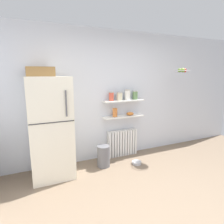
{
  "coord_description": "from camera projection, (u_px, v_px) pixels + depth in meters",
  "views": [
    {
      "loc": [
        -1.6,
        -1.58,
        1.73
      ],
      "look_at": [
        -0.16,
        1.6,
        1.05
      ],
      "focal_mm": 30.86,
      "sensor_mm": 36.0,
      "label": 1
    }
  ],
  "objects": [
    {
      "name": "ground_plane",
      "position": [
        152.0,
        194.0,
        2.84
      ],
      "size": [
        7.04,
        7.04,
        0.0
      ],
      "primitive_type": "plane",
      "color": "#7A6651"
    },
    {
      "name": "back_wall",
      "position": [
        110.0,
        96.0,
        3.98
      ],
      "size": [
        7.04,
        0.1,
        2.6
      ],
      "primitive_type": "cube",
      "color": "silver",
      "rests_on": "ground_plane"
    },
    {
      "name": "refrigerator",
      "position": [
        50.0,
        126.0,
        3.21
      ],
      "size": [
        0.68,
        0.68,
        1.85
      ],
      "color": "silver",
      "rests_on": "ground_plane"
    },
    {
      "name": "radiator",
      "position": [
        122.0,
        143.0,
        4.15
      ],
      "size": [
        0.66,
        0.12,
        0.56
      ],
      "color": "white",
      "rests_on": "ground_plane"
    },
    {
      "name": "wall_shelf_lower",
      "position": [
        123.0,
        116.0,
        4.01
      ],
      "size": [
        0.87,
        0.22,
        0.02
      ],
      "primitive_type": "cube",
      "color": "white"
    },
    {
      "name": "wall_shelf_upper",
      "position": [
        123.0,
        101.0,
        3.95
      ],
      "size": [
        0.87,
        0.22,
        0.02
      ],
      "primitive_type": "cube",
      "color": "white"
    },
    {
      "name": "storage_jar_0",
      "position": [
        111.0,
        96.0,
        3.82
      ],
      "size": [
        0.1,
        0.1,
        0.18
      ],
      "color": "#C64C38",
      "rests_on": "wall_shelf_upper"
    },
    {
      "name": "storage_jar_1",
      "position": [
        120.0,
        96.0,
        3.89
      ],
      "size": [
        0.12,
        0.12,
        0.17
      ],
      "color": "beige",
      "rests_on": "wall_shelf_upper"
    },
    {
      "name": "storage_jar_2",
      "position": [
        127.0,
        95.0,
        3.96
      ],
      "size": [
        0.12,
        0.12,
        0.22
      ],
      "color": "silver",
      "rests_on": "wall_shelf_upper"
    },
    {
      "name": "storage_jar_3",
      "position": [
        135.0,
        95.0,
        4.04
      ],
      "size": [
        0.11,
        0.11,
        0.18
      ],
      "color": "#5B7F4C",
      "rests_on": "wall_shelf_upper"
    },
    {
      "name": "vase",
      "position": [
        115.0,
        112.0,
        3.92
      ],
      "size": [
        0.1,
        0.1,
        0.18
      ],
      "primitive_type": "cylinder",
      "color": "#CC7033",
      "rests_on": "wall_shelf_lower"
    },
    {
      "name": "shelf_bowl",
      "position": [
        130.0,
        114.0,
        4.07
      ],
      "size": [
        0.15,
        0.15,
        0.07
      ],
      "primitive_type": "ellipsoid",
      "color": "orange",
      "rests_on": "wall_shelf_lower"
    },
    {
      "name": "trash_bin",
      "position": [
        104.0,
        156.0,
        3.66
      ],
      "size": [
        0.24,
        0.24,
        0.41
      ],
      "primitive_type": "cylinder",
      "color": "slate",
      "rests_on": "ground_plane"
    },
    {
      "name": "pet_food_bowl",
      "position": [
        137.0,
        163.0,
        3.79
      ],
      "size": [
        0.19,
        0.19,
        0.05
      ],
      "primitive_type": "cylinder",
      "color": "#B7B7BC",
      "rests_on": "ground_plane"
    },
    {
      "name": "hanging_fruit_basket",
      "position": [
        182.0,
        71.0,
        3.96
      ],
      "size": [
        0.32,
        0.32,
        0.1
      ],
      "color": "#B2B2B7"
    }
  ]
}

